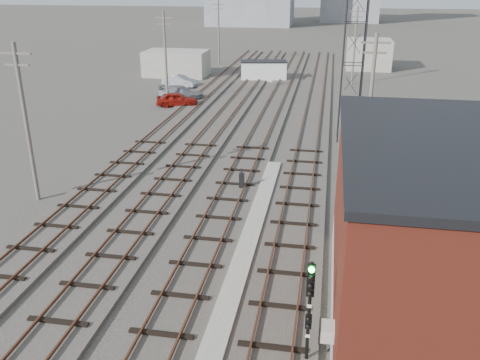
% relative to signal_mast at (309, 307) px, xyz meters
% --- Properties ---
extents(ground, '(320.00, 320.00, 0.00)m').
position_rel_signal_mast_xyz_m(ground, '(-3.70, 50.93, -2.29)').
color(ground, '#282621').
rests_on(ground, ground).
extents(track_right, '(3.20, 90.00, 0.39)m').
position_rel_signal_mast_xyz_m(track_right, '(-1.20, 29.93, -2.18)').
color(track_right, '#332D28').
rests_on(track_right, ground).
extents(track_mid_right, '(3.20, 90.00, 0.39)m').
position_rel_signal_mast_xyz_m(track_mid_right, '(-5.20, 29.93, -2.18)').
color(track_mid_right, '#332D28').
rests_on(track_mid_right, ground).
extents(track_mid_left, '(3.20, 90.00, 0.39)m').
position_rel_signal_mast_xyz_m(track_mid_left, '(-9.20, 29.93, -2.18)').
color(track_mid_left, '#332D28').
rests_on(track_mid_left, ground).
extents(track_left, '(3.20, 90.00, 0.39)m').
position_rel_signal_mast_xyz_m(track_left, '(-13.20, 29.93, -2.18)').
color(track_left, '#332D28').
rests_on(track_left, ground).
extents(platform_curb, '(0.90, 28.00, 0.26)m').
position_rel_signal_mast_xyz_m(platform_curb, '(-3.20, 4.93, -2.16)').
color(platform_curb, gray).
rests_on(platform_curb, ground).
extents(brick_building, '(6.54, 12.20, 7.22)m').
position_rel_signal_mast_xyz_m(brick_building, '(3.80, 2.93, 1.34)').
color(brick_building, gray).
rests_on(brick_building, ground).
extents(lattice_tower, '(1.60, 1.60, 15.00)m').
position_rel_signal_mast_xyz_m(lattice_tower, '(1.80, 25.93, 5.21)').
color(lattice_tower, black).
rests_on(lattice_tower, ground).
extents(utility_pole_left_a, '(1.80, 0.24, 9.00)m').
position_rel_signal_mast_xyz_m(utility_pole_left_a, '(-16.20, 10.93, 2.51)').
color(utility_pole_left_a, '#595147').
rests_on(utility_pole_left_a, ground).
extents(utility_pole_left_b, '(1.80, 0.24, 9.00)m').
position_rel_signal_mast_xyz_m(utility_pole_left_b, '(-16.20, 35.93, 2.51)').
color(utility_pole_left_b, '#595147').
rests_on(utility_pole_left_b, ground).
extents(utility_pole_left_c, '(1.80, 0.24, 9.00)m').
position_rel_signal_mast_xyz_m(utility_pole_left_c, '(-16.20, 60.93, 2.51)').
color(utility_pole_left_c, '#595147').
rests_on(utility_pole_left_c, ground).
extents(utility_pole_right_a, '(1.80, 0.24, 9.00)m').
position_rel_signal_mast_xyz_m(utility_pole_right_a, '(2.80, 18.93, 2.51)').
color(utility_pole_right_a, '#595147').
rests_on(utility_pole_right_a, ground).
extents(utility_pole_right_b, '(1.80, 0.24, 9.00)m').
position_rel_signal_mast_xyz_m(utility_pole_right_b, '(2.80, 48.93, 2.51)').
color(utility_pole_right_b, '#595147').
rests_on(utility_pole_right_b, ground).
extents(shed_left, '(8.00, 5.00, 3.20)m').
position_rel_signal_mast_xyz_m(shed_left, '(-19.70, 50.93, -0.69)').
color(shed_left, gray).
rests_on(shed_left, ground).
extents(shed_right, '(6.00, 6.00, 4.00)m').
position_rel_signal_mast_xyz_m(shed_right, '(5.30, 60.93, -0.29)').
color(shed_right, gray).
rests_on(shed_right, ground).
extents(signal_mast, '(0.40, 0.41, 3.92)m').
position_rel_signal_mast_xyz_m(signal_mast, '(0.00, 0.00, 0.00)').
color(signal_mast, gray).
rests_on(signal_mast, ground).
extents(switch_stand, '(0.32, 0.32, 1.32)m').
position_rel_signal_mast_xyz_m(switch_stand, '(-4.70, 14.35, -1.66)').
color(switch_stand, black).
rests_on(switch_stand, ground).
extents(site_trailer, '(6.10, 3.51, 2.41)m').
position_rel_signal_mast_xyz_m(site_trailer, '(-8.06, 49.71, -1.07)').
color(site_trailer, white).
rests_on(site_trailer, ground).
extents(car_red, '(4.37, 2.56, 1.40)m').
position_rel_signal_mast_xyz_m(car_red, '(-14.79, 34.56, -1.59)').
color(car_red, maroon).
rests_on(car_red, ground).
extents(car_silver, '(4.35, 2.14, 1.37)m').
position_rel_signal_mast_xyz_m(car_silver, '(-17.26, 43.96, -1.60)').
color(car_silver, '#A1A4A8').
rests_on(car_silver, ground).
extents(car_grey, '(4.85, 1.99, 1.41)m').
position_rel_signal_mast_xyz_m(car_grey, '(-15.26, 37.56, -1.58)').
color(car_grey, slate).
rests_on(car_grey, ground).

